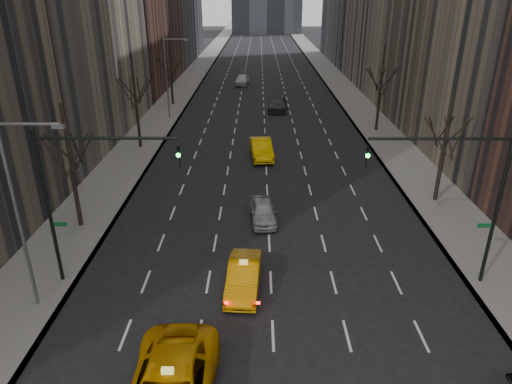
{
  "coord_description": "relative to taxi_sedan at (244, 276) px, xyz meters",
  "views": [
    {
      "loc": [
        -0.65,
        -7.74,
        13.83
      ],
      "look_at": [
        -0.79,
        15.64,
        3.5
      ],
      "focal_mm": 32.0,
      "sensor_mm": 36.0,
      "label": 1
    }
  ],
  "objects": [
    {
      "name": "sidewalk_left",
      "position": [
        -10.87,
        58.58,
        -0.66
      ],
      "size": [
        4.5,
        320.0,
        0.15
      ],
      "primitive_type": "cube",
      "color": "slate",
      "rests_on": "ground"
    },
    {
      "name": "sidewalk_right",
      "position": [
        13.63,
        58.58,
        -0.66
      ],
      "size": [
        4.5,
        320.0,
        0.15
      ],
      "primitive_type": "cube",
      "color": "slate",
      "rests_on": "ground"
    },
    {
      "name": "tree_lw_b",
      "position": [
        -10.62,
        6.58,
        2.99
      ],
      "size": [
        3.36,
        3.5,
        7.82
      ],
      "color": "black",
      "rests_on": "ground"
    },
    {
      "name": "tree_lw_c",
      "position": [
        -10.62,
        22.58,
        3.3
      ],
      "size": [
        3.36,
        3.5,
        8.74
      ],
      "color": "black",
      "rests_on": "ground"
    },
    {
      "name": "tree_lw_d",
      "position": [
        -10.62,
        40.58,
        2.83
      ],
      "size": [
        3.36,
        3.5,
        7.36
      ],
      "color": "black",
      "rests_on": "ground"
    },
    {
      "name": "tree_rw_b",
      "position": [
        13.38,
        10.58,
        2.99
      ],
      "size": [
        3.36,
        3.5,
        7.82
      ],
      "color": "black",
      "rests_on": "ground"
    },
    {
      "name": "tree_rw_c",
      "position": [
        13.38,
        28.58,
        3.3
      ],
      "size": [
        3.36,
        3.5,
        8.74
      ],
      "color": "black",
      "rests_on": "ground"
    },
    {
      "name": "traffic_mast_left",
      "position": [
        -7.72,
        0.58,
        4.76
      ],
      "size": [
        6.69,
        0.39,
        8.0
      ],
      "color": "black",
      "rests_on": "ground"
    },
    {
      "name": "traffic_mast_right",
      "position": [
        10.49,
        0.58,
        4.76
      ],
      "size": [
        6.69,
        0.39,
        8.0
      ],
      "color": "black",
      "rests_on": "ground"
    },
    {
      "name": "streetlight_near",
      "position": [
        -9.45,
        -1.42,
        4.89
      ],
      "size": [
        2.83,
        0.22,
        9.0
      ],
      "color": "slate",
      "rests_on": "ground"
    },
    {
      "name": "streetlight_far",
      "position": [
        -9.45,
        33.58,
        4.89
      ],
      "size": [
        2.83,
        0.22,
        9.0
      ],
      "color": "slate",
      "rests_on": "ground"
    },
    {
      "name": "taxi_sedan",
      "position": [
        0.0,
        0.0,
        0.0
      ],
      "size": [
        1.82,
        4.53,
        1.46
      ],
      "primitive_type": "imported",
      "rotation": [
        0.0,
        0.0,
        -0.06
      ],
      "color": "orange",
      "rests_on": "ground"
    },
    {
      "name": "silver_sedan_ahead",
      "position": [
        1.03,
        7.5,
        -0.06
      ],
      "size": [
        1.88,
        4.06,
        1.35
      ],
      "primitive_type": "imported",
      "rotation": [
        0.0,
        0.0,
        0.08
      ],
      "color": "#A3A7AB",
      "rests_on": "ground"
    },
    {
      "name": "far_taxi",
      "position": [
        0.97,
        19.92,
        0.11
      ],
      "size": [
        2.31,
        5.28,
        1.69
      ],
      "primitive_type": "imported",
      "rotation": [
        0.0,
        0.0,
        0.1
      ],
      "color": "#FAC105",
      "rests_on": "ground"
    },
    {
      "name": "far_suv_grey",
      "position": [
        3.14,
        37.84,
        0.07
      ],
      "size": [
        2.71,
        5.72,
        1.61
      ],
      "primitive_type": "imported",
      "rotation": [
        0.0,
        0.0,
        -0.08
      ],
      "color": "#303136",
      "rests_on": "ground"
    },
    {
      "name": "far_car_white",
      "position": [
        -1.91,
        54.71,
        0.09
      ],
      "size": [
        2.46,
        5.02,
        1.65
      ],
      "primitive_type": "imported",
      "rotation": [
        0.0,
        0.0,
        -0.11
      ],
      "color": "silver",
      "rests_on": "ground"
    }
  ]
}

